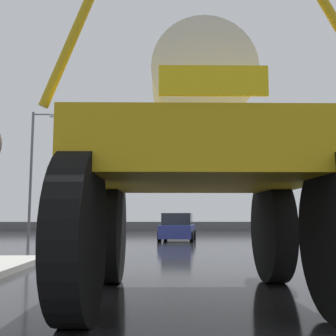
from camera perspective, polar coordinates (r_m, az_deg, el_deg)
ground_plane at (r=18.00m, az=1.61°, el=-10.90°), size 120.00×120.00×0.00m
oversize_sprayer at (r=6.63m, az=4.30°, el=-0.00°), size 4.25×5.35×4.51m
sedan_ahead at (r=23.27m, az=1.34°, el=-8.24°), size 2.33×4.30×1.52m
streetlight_far_left at (r=29.94m, az=-18.14°, el=0.13°), size 1.75×0.24×8.63m
roadside_barrier at (r=40.76m, az=-0.34°, el=-8.06°), size 32.99×0.24×0.90m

